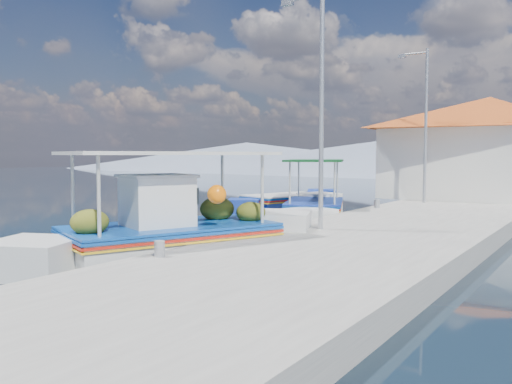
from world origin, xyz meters
The scene contains 9 objects.
ground centered at (0.00, 0.00, 0.00)m, with size 160.00×160.00×0.00m, color black.
quay centered at (5.90, 6.00, 0.25)m, with size 5.00×44.00×0.50m, color #A5A29A.
bollards centered at (3.80, 5.25, 0.65)m, with size 0.20×17.20×0.30m.
main_caique centered at (2.32, -1.06, 0.53)m, with size 4.44×7.66×2.73m.
caique_green_canopy centered at (1.71, 7.41, 0.37)m, with size 3.59×6.03×2.45m.
caique_blue_hull centered at (-0.68, 9.17, 0.30)m, with size 3.00×5.86×1.09m.
harbor_building centered at (6.20, 15.00, 2.78)m, with size 10.49×10.49×4.40m.
lamp_post_near centered at (4.51, 2.00, 3.85)m, with size 1.21×0.14×6.00m.
lamp_post_far centered at (4.51, 11.00, 3.85)m, with size 1.21×0.14×6.00m.
Camera 1 is at (10.74, -10.19, 2.40)m, focal length 37.61 mm.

